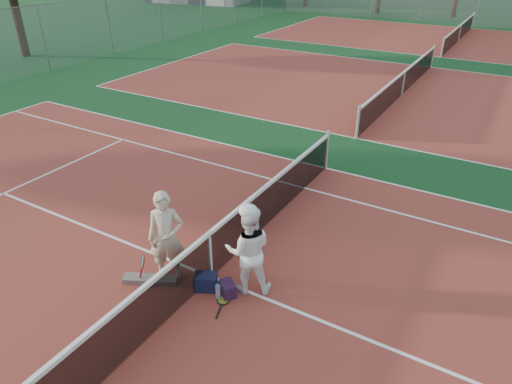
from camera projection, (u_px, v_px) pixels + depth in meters
ground at (211, 277)px, 8.63m from camera, size 130.00×130.00×0.00m
court_main at (211, 277)px, 8.63m from camera, size 23.77×10.97×0.01m
court_far_a at (401, 95)px, 18.81m from camera, size 23.77×10.97×0.01m
court_far_b at (458, 41)px, 28.99m from camera, size 23.77×10.97×0.01m
net_main at (210, 255)px, 8.38m from camera, size 0.10×10.98×1.02m
net_far_a at (403, 83)px, 18.56m from camera, size 0.10×10.98×1.02m
net_far_b at (460, 32)px, 28.74m from camera, size 0.10×10.98×1.02m
fence_back at (479, 4)px, 33.54m from camera, size 32.00×0.06×3.00m
fence_left at (3, 46)px, 20.11m from camera, size 0.06×54.50×3.00m
player_a at (166, 237)px, 8.22m from camera, size 0.78×0.73×1.79m
player_b at (249, 250)px, 7.94m from camera, size 1.04×0.98×1.70m
racket_red at (144, 268)px, 8.39m from camera, size 0.32×0.30×0.59m
racket_black_held at (257, 274)px, 8.24m from camera, size 0.32×0.33×0.59m
racket_spare at (223, 300)px, 8.07m from camera, size 0.45×0.66×0.03m
sports_bag_navy at (206, 282)px, 8.26m from camera, size 0.48×0.43×0.32m
sports_bag_purple at (228, 289)px, 8.13m from camera, size 0.40×0.37×0.27m
net_cover_canvas at (151, 279)px, 8.49m from camera, size 1.01×0.66×0.11m
water_bottle at (218, 292)px, 8.03m from camera, size 0.09×0.09×0.30m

